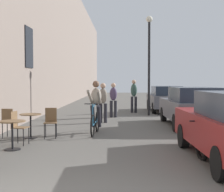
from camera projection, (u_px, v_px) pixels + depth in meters
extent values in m
cube|color=gray|center=(47.00, 25.00, 17.74)|extent=(0.50, 68.00, 9.57)
cube|color=black|center=(29.00, 47.00, 13.42)|extent=(0.04, 1.10, 1.70)
cylinder|color=black|center=(13.00, 149.00, 7.94)|extent=(0.40, 0.40, 0.02)
cylinder|color=black|center=(12.00, 135.00, 7.92)|extent=(0.05, 0.05, 0.67)
cylinder|color=brown|center=(12.00, 121.00, 7.90)|extent=(0.64, 0.64, 0.02)
cylinder|color=black|center=(29.00, 135.00, 8.69)|extent=(0.02, 0.02, 0.45)
cylinder|color=black|center=(23.00, 138.00, 8.37)|extent=(0.02, 0.02, 0.45)
cylinder|color=black|center=(18.00, 135.00, 8.75)|extent=(0.02, 0.02, 0.45)
cylinder|color=black|center=(12.00, 137.00, 8.43)|extent=(0.02, 0.02, 0.45)
cube|color=brown|center=(20.00, 128.00, 8.55)|extent=(0.44, 0.44, 0.02)
cube|color=brown|center=(14.00, 119.00, 8.57)|extent=(0.07, 0.34, 0.42)
cylinder|color=black|center=(31.00, 138.00, 9.58)|extent=(0.40, 0.40, 0.02)
cylinder|color=black|center=(31.00, 126.00, 9.57)|extent=(0.05, 0.05, 0.67)
cylinder|color=brown|center=(30.00, 114.00, 9.55)|extent=(0.64, 0.64, 0.02)
cylinder|color=black|center=(56.00, 131.00, 9.41)|extent=(0.02, 0.02, 0.45)
cylinder|color=black|center=(44.00, 131.00, 9.38)|extent=(0.02, 0.02, 0.45)
cylinder|color=black|center=(56.00, 130.00, 9.73)|extent=(0.02, 0.02, 0.45)
cylinder|color=black|center=(46.00, 130.00, 9.70)|extent=(0.02, 0.02, 0.45)
cube|color=brown|center=(50.00, 123.00, 9.55)|extent=(0.42, 0.42, 0.02)
cube|color=brown|center=(51.00, 115.00, 9.71)|extent=(0.34, 0.06, 0.42)
cylinder|color=black|center=(7.00, 129.00, 9.77)|extent=(0.02, 0.02, 0.45)
cylinder|color=black|center=(17.00, 130.00, 9.73)|extent=(0.02, 0.02, 0.45)
cylinder|color=black|center=(2.00, 131.00, 9.45)|extent=(0.02, 0.02, 0.45)
cylinder|color=black|center=(13.00, 131.00, 9.41)|extent=(0.02, 0.02, 0.45)
cube|color=brown|center=(10.00, 123.00, 9.58)|extent=(0.41, 0.41, 0.02)
cube|color=brown|center=(7.00, 116.00, 9.39)|extent=(0.34, 0.05, 0.42)
torus|color=black|center=(93.00, 126.00, 9.79)|extent=(0.09, 0.71, 0.71)
torus|color=black|center=(97.00, 122.00, 10.83)|extent=(0.09, 0.71, 0.71)
cylinder|color=#286084|center=(97.00, 113.00, 10.73)|extent=(0.05, 0.22, 0.58)
cylinder|color=#286084|center=(95.00, 105.00, 10.22)|extent=(0.09, 0.83, 0.14)
cylinder|color=#286084|center=(93.00, 115.00, 9.80)|extent=(0.04, 0.09, 0.67)
cylinder|color=#286084|center=(95.00, 122.00, 10.33)|extent=(0.10, 1.00, 0.12)
cylinder|color=black|center=(93.00, 104.00, 9.81)|extent=(0.52, 0.06, 0.03)
ellipsoid|color=black|center=(97.00, 104.00, 10.62)|extent=(0.12, 0.24, 0.06)
ellipsoid|color=#9E9384|center=(96.00, 96.00, 10.53)|extent=(0.36, 0.37, 0.59)
sphere|color=brown|center=(96.00, 84.00, 10.47)|extent=(0.22, 0.22, 0.22)
cylinder|color=#26262D|center=(99.00, 116.00, 10.48)|extent=(0.15, 0.40, 0.75)
cylinder|color=#26262D|center=(93.00, 116.00, 10.49)|extent=(0.15, 0.40, 0.75)
cylinder|color=#9E9384|center=(99.00, 97.00, 10.13)|extent=(0.12, 0.75, 0.48)
cylinder|color=#9E9384|center=(90.00, 97.00, 10.16)|extent=(0.15, 0.75, 0.48)
cylinder|color=#26262D|center=(105.00, 113.00, 13.09)|extent=(0.14, 0.14, 0.79)
cylinder|color=#26262D|center=(101.00, 113.00, 13.11)|extent=(0.14, 0.14, 0.79)
ellipsoid|color=gray|center=(103.00, 96.00, 13.07)|extent=(0.35, 0.26, 0.62)
sphere|color=tan|center=(103.00, 86.00, 13.05)|extent=(0.22, 0.22, 0.22)
cylinder|color=#26262D|center=(115.00, 109.00, 15.05)|extent=(0.14, 0.14, 0.79)
cylinder|color=#26262D|center=(111.00, 109.00, 15.05)|extent=(0.14, 0.14, 0.79)
ellipsoid|color=#4C3D5B|center=(113.00, 94.00, 15.02)|extent=(0.34, 0.24, 0.62)
sphere|color=tan|center=(113.00, 85.00, 15.00)|extent=(0.22, 0.22, 0.22)
cylinder|color=#26262D|center=(132.00, 105.00, 17.27)|extent=(0.14, 0.14, 0.87)
cylinder|color=#26262D|center=(136.00, 105.00, 17.28)|extent=(0.14, 0.14, 0.87)
ellipsoid|color=#38564C|center=(134.00, 90.00, 17.24)|extent=(0.35, 0.25, 0.69)
sphere|color=tan|center=(134.00, 82.00, 17.22)|extent=(0.22, 0.22, 0.22)
cylinder|color=black|center=(149.00, 69.00, 15.86)|extent=(0.12, 0.12, 4.60)
sphere|color=silver|center=(149.00, 19.00, 15.75)|extent=(0.32, 0.32, 0.32)
cylinder|color=black|center=(183.00, 136.00, 8.18)|extent=(0.21, 0.61, 0.60)
cylinder|color=black|center=(220.00, 164.00, 5.43)|extent=(0.21, 0.61, 0.60)
cube|color=#595960|center=(190.00, 109.00, 12.12)|extent=(1.81, 4.19, 0.68)
cube|color=#283342|center=(193.00, 94.00, 11.59)|extent=(1.49, 2.27, 0.50)
cylinder|color=black|center=(164.00, 114.00, 13.50)|extent=(0.21, 0.60, 0.60)
cylinder|color=black|center=(201.00, 114.00, 13.49)|extent=(0.21, 0.60, 0.60)
cylinder|color=black|center=(176.00, 123.00, 10.77)|extent=(0.21, 0.60, 0.60)
cylinder|color=black|center=(223.00, 123.00, 10.76)|extent=(0.21, 0.60, 0.60)
cube|color=#595960|center=(165.00, 100.00, 17.99)|extent=(1.72, 4.04, 0.65)
cube|color=#283342|center=(166.00, 91.00, 17.49)|extent=(1.43, 2.19, 0.49)
cylinder|color=black|center=(149.00, 105.00, 19.34)|extent=(0.19, 0.58, 0.58)
cylinder|color=black|center=(174.00, 105.00, 19.32)|extent=(0.19, 0.58, 0.58)
cylinder|color=black|center=(154.00, 108.00, 16.69)|extent=(0.19, 0.58, 0.58)
cylinder|color=black|center=(183.00, 108.00, 16.67)|extent=(0.19, 0.58, 0.58)
torus|color=black|center=(202.00, 146.00, 6.95)|extent=(0.16, 0.70, 0.69)
cube|color=#333338|center=(215.00, 148.00, 6.22)|extent=(0.32, 0.78, 0.28)
ellipsoid|color=#384C84|center=(213.00, 136.00, 6.31)|extent=(0.33, 0.55, 0.24)
cube|color=black|center=(222.00, 140.00, 5.93)|extent=(0.29, 0.46, 0.10)
cylinder|color=black|center=(204.00, 121.00, 6.82)|extent=(0.62, 0.10, 0.03)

